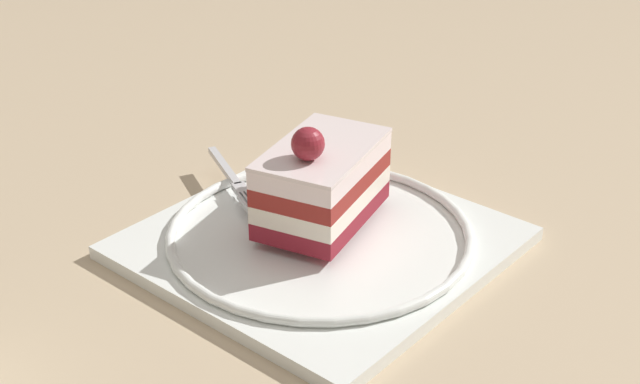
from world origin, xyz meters
name	(u,v)px	position (x,y,z in m)	size (l,w,h in m)	color
ground_plane	(322,277)	(0.00, 0.00, 0.00)	(2.40, 2.40, 0.00)	tan
dessert_plate	(320,239)	(-0.02, 0.03, 0.01)	(0.25, 0.25, 0.02)	white
cake_slice	(322,182)	(-0.03, 0.04, 0.05)	(0.08, 0.12, 0.08)	maroon
fork	(235,181)	(-0.12, 0.04, 0.02)	(0.11, 0.07, 0.00)	silver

